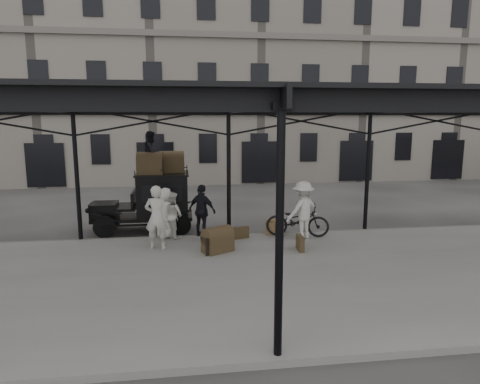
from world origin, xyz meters
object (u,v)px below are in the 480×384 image
at_px(taxi, 154,199).
at_px(porter_left, 157,217).
at_px(porter_official, 202,211).
at_px(steamer_trunk_roof_near, 150,165).
at_px(bicycle, 297,220).
at_px(steamer_trunk_platform, 218,241).

height_order(taxi, porter_left, taxi).
xyz_separation_m(porter_official, steamer_trunk_roof_near, (-1.77, 1.20, 1.46)).
height_order(taxi, porter_official, taxi).
height_order(porter_left, steamer_trunk_roof_near, steamer_trunk_roof_near).
distance_m(taxi, bicycle, 5.28).
bearing_deg(taxi, steamer_trunk_roof_near, -108.07).
distance_m(porter_left, steamer_trunk_roof_near, 2.80).
relative_size(taxi, bicycle, 1.71).
bearing_deg(taxi, bicycle, -20.92).
distance_m(taxi, porter_left, 2.68).
xyz_separation_m(porter_official, bicycle, (3.22, -0.43, -0.34)).
bearing_deg(porter_left, bicycle, -159.12).
bearing_deg(porter_official, steamer_trunk_platform, 138.99).
bearing_deg(porter_left, porter_official, -128.68).
distance_m(bicycle, steamer_trunk_roof_near, 5.55).
bearing_deg(bicycle, taxi, 84.34).
bearing_deg(steamer_trunk_platform, steamer_trunk_roof_near, 95.13).
bearing_deg(bicycle, porter_official, 97.74).
xyz_separation_m(porter_left, porter_official, (1.45, 1.22, -0.10)).
bearing_deg(bicycle, steamer_trunk_platform, 130.39).
bearing_deg(porter_official, steamer_trunk_roof_near, 2.53).
distance_m(steamer_trunk_roof_near, steamer_trunk_platform, 4.19).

